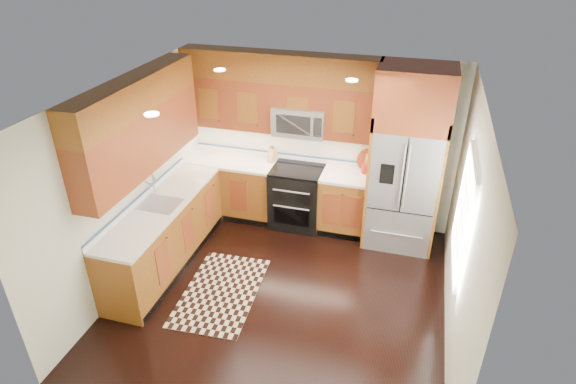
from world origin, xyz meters
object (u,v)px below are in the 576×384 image
(rug, at_px, (221,291))
(knife_block, at_px, (272,155))
(range, at_px, (297,197))
(utensil_crock, at_px, (365,167))
(refrigerator, at_px, (407,161))

(rug, distance_m, knife_block, 2.27)
(range, height_order, rug, range)
(utensil_crock, bearing_deg, rug, -126.75)
(rug, bearing_deg, refrigerator, 38.14)
(refrigerator, height_order, rug, refrigerator)
(range, xyz_separation_m, utensil_crock, (0.98, 0.16, 0.58))
(rug, bearing_deg, knife_block, 84.92)
(rug, relative_size, knife_block, 5.88)
(knife_block, bearing_deg, utensil_crock, -0.77)
(refrigerator, xyz_separation_m, rug, (-2.06, -1.81, -1.30))
(range, relative_size, knife_block, 3.68)
(range, bearing_deg, knife_block, 158.33)
(refrigerator, bearing_deg, knife_block, 173.90)
(range, distance_m, utensil_crock, 1.15)
(range, height_order, refrigerator, refrigerator)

